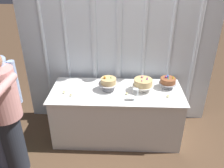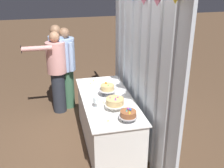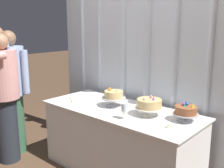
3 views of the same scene
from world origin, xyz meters
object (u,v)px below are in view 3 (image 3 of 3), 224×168
Objects in this scene: tealight_near_left at (73,101)px; wine_glass at (125,108)px; guest_man_dark_suit at (12,88)px; tealight_far_right at (168,127)px; tealight_far_left at (71,98)px; tealight_near_right at (125,113)px; cake_table at (120,141)px; cake_display_rightmost at (186,111)px; guest_girl_blue_dress at (4,94)px; guest_man_pink_jacket at (0,86)px; cake_display_leftmost at (114,96)px; cake_display_center at (149,104)px.

wine_glass is at bearing -3.96° from tealight_near_left.
wine_glass is at bearing 10.06° from guest_man_dark_suit.
tealight_far_right is 0.03× the size of guest_man_dark_suit.
wine_glass is at bearing -7.65° from tealight_far_left.
tealight_near_right is at bearing 175.32° from tealight_far_right.
tealight_far_right reaches higher than cake_table.
cake_table is 36.09× the size of tealight_far_right.
cake_table is at bearing -170.15° from cake_display_rightmost.
cake_display_rightmost is 5.80× the size of tealight_far_left.
tealight_near_left is 0.03× the size of guest_girl_blue_dress.
guest_girl_blue_dress is at bearing -156.90° from cake_display_rightmost.
guest_man_pink_jacket is 1.05× the size of guest_girl_blue_dress.
guest_man_dark_suit reaches higher than cake_display_leftmost.
guest_man_pink_jacket reaches higher than guest_girl_blue_dress.
tealight_near_left is at bearing 23.98° from guest_man_dark_suit.
guest_man_pink_jacket is at bearing -165.56° from tealight_far_right.
tealight_far_left is at bearing 31.81° from guest_man_dark_suit.
guest_man_pink_jacket is (-2.11, -0.79, 0.06)m from cake_display_rightmost.
cake_display_center is at bearing 0.60° from cake_display_leftmost.
cake_display_leftmost is at bearing 168.64° from tealight_far_right.
guest_girl_blue_dress is at bearing -163.39° from tealight_far_right.
guest_man_pink_jacket reaches higher than wine_glass.
cake_table is 0.43m from tealight_near_right.
tealight_near_left is at bearing -158.93° from cake_display_leftmost.
guest_man_dark_suit is at bearing 89.27° from guest_man_pink_jacket.
cake_display_leftmost is 0.48m from cake_display_center.
wine_glass is at bearing -42.23° from cake_table.
tealight_near_left is 0.83m from guest_girl_blue_dress.
guest_man_dark_suit reaches higher than cake_display_rightmost.
guest_man_dark_suit is (-1.63, -0.29, -0.02)m from wine_glass.
guest_girl_blue_dress is at bearing -139.08° from tealight_near_left.
tealight_near_left is at bearing -167.70° from cake_display_rightmost.
cake_table is 1.56m from guest_man_dark_suit.
cake_table is at bearing 137.77° from wine_glass.
wine_glass is (-0.47, -0.35, 0.02)m from cake_display_rightmost.
cake_display_center is at bearing -165.08° from cake_display_rightmost.
guest_girl_blue_dress is at bearing -130.13° from tealight_far_left.
cake_display_leftmost is 0.62m from tealight_far_left.
cake_display_rightmost reaches higher than tealight_far_right.
cake_display_leftmost is at bearing 22.88° from guest_man_dark_suit.
tealight_near_right is at bearing -24.50° from cake_display_leftmost.
tealight_near_right is at bearing 24.19° from guest_girl_blue_dress.
tealight_near_right is 0.03× the size of guest_man_dark_suit.
cake_display_rightmost is at bearing 82.44° from tealight_far_right.
tealight_far_left is at bearing -179.81° from tealight_near_right.
wine_glass reaches higher than tealight_near_right.
cake_display_leftmost is 0.82m from tealight_far_right.
tealight_near_right is 0.84× the size of tealight_far_right.
tealight_near_left reaches higher than tealight_near_right.
cake_display_center reaches higher than wine_glass.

